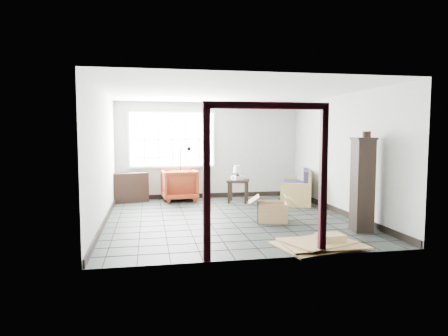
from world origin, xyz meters
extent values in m
plane|color=black|center=(0.00, 0.00, 0.00)|extent=(5.50, 5.50, 0.00)
cube|color=#A1A6A0|center=(0.00, 2.75, 1.30)|extent=(5.00, 0.02, 2.60)
cube|color=#A1A6A0|center=(0.00, -2.75, 1.30)|extent=(5.00, 0.02, 2.60)
cube|color=#A1A6A0|center=(-2.50, 0.00, 1.30)|extent=(0.02, 5.50, 2.60)
cube|color=#A1A6A0|center=(2.50, 0.00, 1.30)|extent=(0.02, 5.50, 2.60)
cube|color=white|center=(0.00, 0.00, 2.60)|extent=(5.00, 5.50, 0.02)
cube|color=black|center=(0.00, 2.73, 0.06)|extent=(4.95, 0.03, 0.12)
cube|color=black|center=(-2.48, 0.00, 0.06)|extent=(0.03, 5.45, 0.12)
cube|color=black|center=(2.48, 0.00, 0.06)|extent=(0.03, 5.45, 0.12)
cube|color=silver|center=(-1.00, 2.71, 1.60)|extent=(2.32, 0.06, 1.52)
cube|color=white|center=(-1.00, 2.67, 1.60)|extent=(2.20, 0.02, 1.40)
cube|color=#340B13|center=(-0.85, -2.70, 1.05)|extent=(0.10, 0.08, 2.10)
cube|color=#340B13|center=(0.85, -2.70, 1.05)|extent=(0.10, 0.08, 2.10)
cube|color=#340B13|center=(0.00, -2.70, 2.15)|extent=(1.80, 0.08, 0.10)
cube|color=tan|center=(2.15, 1.74, 0.16)|extent=(1.34, 1.94, 0.33)
cube|color=tan|center=(1.81, 0.87, 0.29)|extent=(0.69, 0.32, 0.58)
cube|color=tan|center=(2.49, 2.60, 0.29)|extent=(0.69, 0.32, 0.58)
cube|color=tan|center=(2.45, 1.62, 0.50)|extent=(0.73, 1.71, 0.63)
cube|color=#221B43|center=(1.91, 1.19, 0.40)|extent=(0.82, 0.78, 0.14)
cube|color=#221B43|center=(2.16, 1.10, 0.61)|extent=(0.33, 0.58, 0.47)
cube|color=#221B43|center=(2.13, 1.75, 0.40)|extent=(0.82, 0.78, 0.14)
cube|color=#221B43|center=(2.38, 1.65, 0.61)|extent=(0.33, 0.58, 0.47)
cube|color=#221B43|center=(2.35, 2.30, 0.40)|extent=(0.82, 0.78, 0.14)
cube|color=#221B43|center=(2.60, 2.20, 0.61)|extent=(0.33, 0.58, 0.47)
imported|color=brown|center=(-0.84, 2.40, 0.45)|extent=(0.95, 0.89, 0.90)
cube|color=black|center=(0.62, 1.83, 0.55)|extent=(0.68, 0.68, 0.06)
cube|color=black|center=(0.35, 1.70, 0.27)|extent=(0.07, 0.07, 0.53)
cube|color=black|center=(0.75, 1.56, 0.27)|extent=(0.07, 0.07, 0.53)
cube|color=black|center=(0.49, 2.10, 0.27)|extent=(0.07, 0.07, 0.53)
cube|color=black|center=(0.89, 1.96, 0.27)|extent=(0.07, 0.07, 0.53)
cylinder|color=black|center=(0.60, 1.81, 0.65)|extent=(0.11, 0.11, 0.13)
cylinder|color=black|center=(0.60, 1.81, 0.76)|extent=(0.03, 0.03, 0.09)
cone|color=beige|center=(0.60, 1.81, 0.86)|extent=(0.29, 0.29, 0.18)
cube|color=silver|center=(0.61, 1.88, 0.63)|extent=(0.33, 0.30, 0.10)
cylinder|color=black|center=(0.49, 1.82, 0.63)|extent=(0.04, 0.06, 0.06)
cylinder|color=black|center=(-0.81, 2.40, 0.01)|extent=(0.25, 0.25, 0.03)
cylinder|color=black|center=(-0.81, 2.40, 0.70)|extent=(0.02, 0.02, 1.37)
cylinder|color=black|center=(-0.70, 2.37, 1.42)|extent=(0.23, 0.05, 0.12)
sphere|color=black|center=(-0.59, 2.34, 1.36)|extent=(0.14, 0.14, 0.12)
cube|color=black|center=(-2.15, 2.40, 0.38)|extent=(1.04, 0.64, 0.75)
cube|color=black|center=(-2.15, 2.40, 0.39)|extent=(0.96, 0.57, 0.03)
cube|color=black|center=(2.15, -1.52, 0.84)|extent=(0.38, 0.46, 1.67)
cube|color=black|center=(2.15, -1.52, 1.67)|extent=(0.43, 0.51, 0.04)
cylinder|color=black|center=(2.23, -1.49, 1.75)|extent=(0.17, 0.17, 0.11)
cube|color=#8B6343|center=(0.79, -0.49, 0.01)|extent=(0.65, 0.57, 0.02)
cube|color=black|center=(0.51, -0.42, 0.19)|extent=(0.13, 0.44, 0.38)
cube|color=#8B6343|center=(1.06, -0.55, 0.19)|extent=(0.13, 0.44, 0.38)
cube|color=#8B6343|center=(0.73, -0.71, 0.19)|extent=(0.55, 0.15, 0.38)
cube|color=#8B6343|center=(0.84, -0.27, 0.19)|extent=(0.55, 0.15, 0.38)
cube|color=#8B6343|center=(0.44, -0.41, 0.45)|extent=(0.31, 0.49, 0.16)
cube|color=#8B6343|center=(1.14, -0.57, 0.45)|extent=(0.31, 0.49, 0.16)
cube|color=#8B6343|center=(0.99, -2.31, 0.01)|extent=(1.50, 1.21, 0.03)
cube|color=#8B6343|center=(0.99, -2.31, 0.04)|extent=(1.19, 0.89, 0.03)
cube|color=#8B6343|center=(0.99, -2.31, 0.07)|extent=(1.19, 1.04, 0.03)
cube|color=#8B6343|center=(1.16, -2.34, 0.14)|extent=(0.41, 0.33, 0.11)
camera|label=1|loc=(-1.62, -8.05, 1.77)|focal=32.00mm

